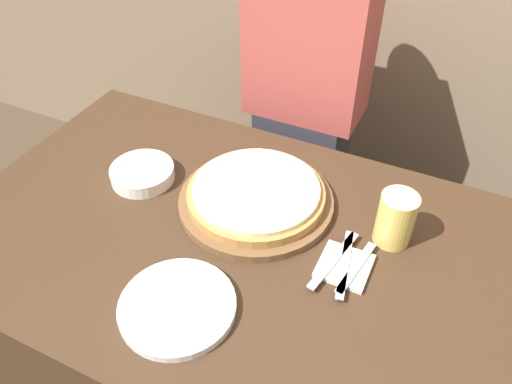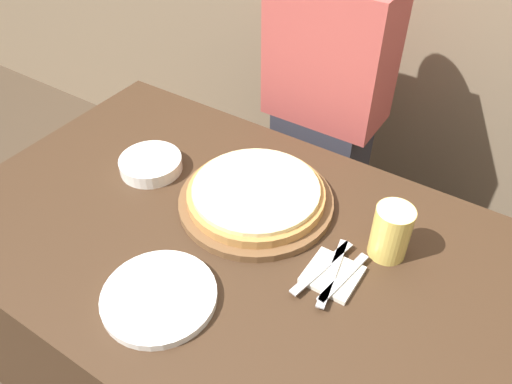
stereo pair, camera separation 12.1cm
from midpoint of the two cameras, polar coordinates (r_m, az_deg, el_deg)
name	(u,v)px [view 2 (the right image)]	position (r m, az deg, el deg)	size (l,w,h in m)	color
dining_table	(243,329)	(1.44, 1.02, -15.48)	(1.42, 0.84, 0.72)	#3D2819
pizza_on_board	(256,196)	(1.22, 2.84, -0.63)	(0.38, 0.38, 0.06)	brown
beer_glass	(391,230)	(1.13, 18.22, -4.32)	(0.08, 0.08, 0.13)	#E5C65B
dinner_plate	(159,297)	(1.05, -7.72, -11.95)	(0.24, 0.24, 0.02)	white
side_bowl	(151,164)	(1.35, -9.43, 3.07)	(0.17, 0.17, 0.04)	white
napkin_stack	(332,275)	(1.10, 11.89, -9.40)	(0.11, 0.11, 0.01)	silver
fork	(322,267)	(1.10, 10.77, -8.61)	(0.06, 0.19, 0.00)	silver
dinner_knife	(333,272)	(1.10, 11.96, -9.12)	(0.05, 0.19, 0.00)	silver
spoon	(343,277)	(1.09, 13.16, -9.64)	(0.04, 0.17, 0.00)	silver
diner_person	(323,130)	(1.66, 9.75, 6.93)	(0.36, 0.20, 1.31)	#33333D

